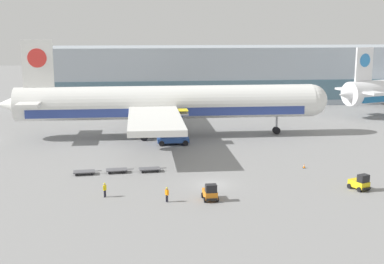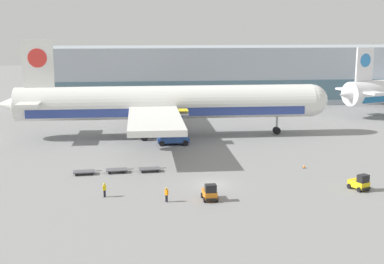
# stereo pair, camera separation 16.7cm
# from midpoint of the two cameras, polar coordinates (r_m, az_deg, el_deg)

# --- Properties ---
(ground_plane) EXTENTS (400.00, 400.00, 0.00)m
(ground_plane) POSITION_cam_midpoint_polar(r_m,az_deg,el_deg) (66.77, 2.04, -5.61)
(ground_plane) COLOR gray
(terminal_building) EXTENTS (90.00, 18.20, 14.00)m
(terminal_building) POSITION_cam_midpoint_polar(r_m,az_deg,el_deg) (137.38, 3.97, 6.18)
(terminal_building) COLOR #9EA8B2
(terminal_building) RESTS_ON ground_plane
(airplane_main) EXTENTS (58.05, 48.07, 17.00)m
(airplane_main) POSITION_cam_midpoint_polar(r_m,az_deg,el_deg) (93.88, -3.20, 3.02)
(airplane_main) COLOR white
(airplane_main) RESTS_ON ground_plane
(scissor_lift_loader) EXTENTS (5.23, 3.40, 5.74)m
(scissor_lift_loader) POSITION_cam_midpoint_polar(r_m,az_deg,el_deg) (88.34, -2.10, 0.08)
(scissor_lift_loader) COLOR #284C99
(scissor_lift_loader) RESTS_ON ground_plane
(baggage_tug_foreground) EXTENTS (1.78, 2.54, 2.00)m
(baggage_tug_foreground) POSITION_cam_midpoint_polar(r_m,az_deg,el_deg) (60.73, 1.87, -6.50)
(baggage_tug_foreground) COLOR orange
(baggage_tug_foreground) RESTS_ON ground_plane
(baggage_tug_mid) EXTENTS (2.39, 2.79, 2.00)m
(baggage_tug_mid) POSITION_cam_midpoint_polar(r_m,az_deg,el_deg) (67.47, 17.42, -5.19)
(baggage_tug_mid) COLOR yellow
(baggage_tug_mid) RESTS_ON ground_plane
(baggage_dolly_lead) EXTENTS (3.76, 1.77, 0.48)m
(baggage_dolly_lead) POSITION_cam_midpoint_polar(r_m,az_deg,el_deg) (72.30, -11.49, -4.18)
(baggage_dolly_lead) COLOR #56565B
(baggage_dolly_lead) RESTS_ON ground_plane
(baggage_dolly_second) EXTENTS (3.76, 1.77, 0.48)m
(baggage_dolly_second) POSITION_cam_midpoint_polar(r_m,az_deg,el_deg) (72.44, -8.09, -4.03)
(baggage_dolly_second) COLOR #56565B
(baggage_dolly_second) RESTS_ON ground_plane
(baggage_dolly_third) EXTENTS (3.76, 1.77, 0.48)m
(baggage_dolly_third) POSITION_cam_midpoint_polar(r_m,az_deg,el_deg) (72.45, -4.60, -3.95)
(baggage_dolly_third) COLOR #56565B
(baggage_dolly_third) RESTS_ON ground_plane
(ground_crew_near) EXTENTS (0.42, 0.44, 1.73)m
(ground_crew_near) POSITION_cam_midpoint_polar(r_m,az_deg,el_deg) (60.12, -2.77, -6.55)
(ground_crew_near) COLOR black
(ground_crew_near) RESTS_ON ground_plane
(ground_crew_far) EXTENTS (0.39, 0.49, 1.71)m
(ground_crew_far) POSITION_cam_midpoint_polar(r_m,az_deg,el_deg) (62.54, -9.37, -5.99)
(ground_crew_far) COLOR black
(ground_crew_far) RESTS_ON ground_plane
(traffic_cone_near) EXTENTS (0.40, 0.40, 0.60)m
(traffic_cone_near) POSITION_cam_midpoint_polar(r_m,az_deg,el_deg) (75.64, 11.82, -3.57)
(traffic_cone_near) COLOR black
(traffic_cone_near) RESTS_ON ground_plane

